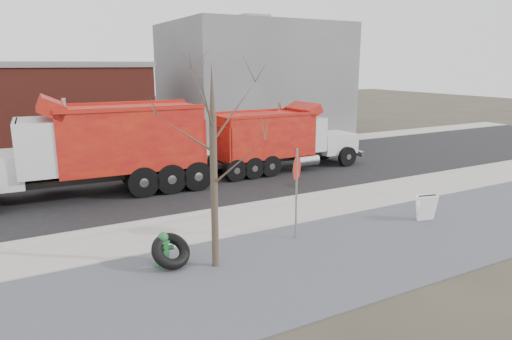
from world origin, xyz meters
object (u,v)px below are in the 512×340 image
fire_hydrant (164,250)px  stop_sign (297,178)px  sandwich_board (426,208)px  dump_truck_red_a (281,137)px  truck_tire (171,251)px  dump_truck_red_b (97,145)px

fire_hydrant → stop_sign: 4.29m
stop_sign → sandwich_board: size_ratio=3.17×
stop_sign → dump_truck_red_a: bearing=44.6°
stop_sign → sandwich_board: bearing=-25.5°
truck_tire → stop_sign: 4.16m
truck_tire → sandwich_board: truck_tire is taller
stop_sign → dump_truck_red_b: (-4.24, 7.79, 0.12)m
truck_tire → sandwich_board: 8.64m
fire_hydrant → stop_sign: bearing=0.1°
truck_tire → stop_sign: (3.91, 0.09, 1.44)m
fire_hydrant → truck_tire: bearing=-52.9°
dump_truck_red_a → dump_truck_red_b: (-8.65, -0.20, 0.36)m
truck_tire → dump_truck_red_b: 8.04m
fire_hydrant → sandwich_board: bearing=-4.1°
dump_truck_red_a → dump_truck_red_b: bearing=-179.1°
sandwich_board → dump_truck_red_a: dump_truck_red_a is taller
stop_sign → dump_truck_red_a: 9.13m
fire_hydrant → dump_truck_red_a: 11.63m
sandwich_board → dump_truck_red_b: size_ratio=0.09×
fire_hydrant → dump_truck_red_b: dump_truck_red_b is taller
stop_sign → dump_truck_red_a: (4.41, 7.98, -0.25)m
dump_truck_red_a → stop_sign: bearing=-119.3°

